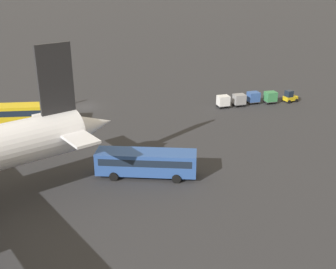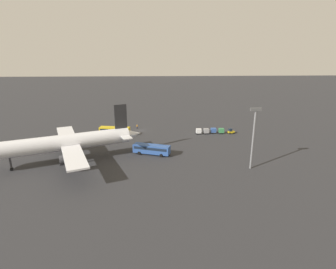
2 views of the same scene
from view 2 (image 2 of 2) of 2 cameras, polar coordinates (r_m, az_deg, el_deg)
name	(u,v)px [view 2 (image 2 of 2)]	position (r m, az deg, el deg)	size (l,w,h in m)	color
ground_plane	(141,130)	(106.71, -5.97, 0.93)	(600.00, 600.00, 0.00)	#2D2D30
airplane	(65,143)	(77.99, -21.59, -1.72)	(43.37, 37.72, 15.31)	silver
shuttle_bus_near	(115,130)	(100.73, -11.52, 0.88)	(11.67, 4.64, 3.25)	gold
shuttle_bus_far	(152,149)	(79.87, -3.60, -3.10)	(11.58, 6.43, 3.01)	#2D5199
baggage_tug	(231,131)	(104.16, 13.52, 0.70)	(2.60, 2.02, 2.10)	gold
worker_person	(137,127)	(109.08, -6.74, 1.73)	(0.38, 0.38, 1.74)	#1E1E2D
cargo_cart_green	(221,131)	(103.23, 11.53, 0.82)	(2.03, 1.72, 2.06)	#38383D
cargo_cart_blue	(213,130)	(103.14, 9.86, 0.90)	(2.03, 1.72, 2.06)	#38383D
cargo_cart_grey	(206,131)	(101.92, 8.33, 0.78)	(2.03, 1.72, 2.06)	#38383D
cargo_cart_white	(199,131)	(101.35, 6.70, 0.76)	(2.03, 1.72, 2.06)	#38383D
light_pole	(254,132)	(70.70, 18.17, 0.55)	(2.80, 0.70, 16.43)	slate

